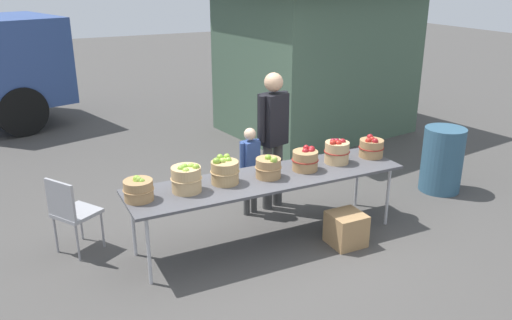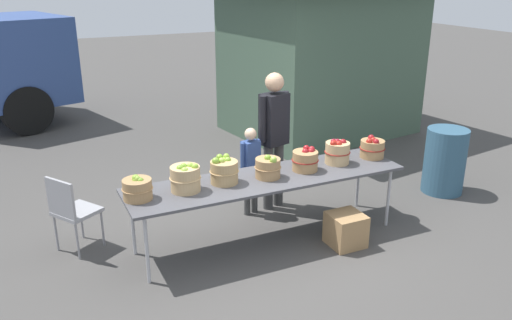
{
  "view_description": "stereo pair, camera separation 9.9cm",
  "coord_description": "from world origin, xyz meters",
  "px_view_note": "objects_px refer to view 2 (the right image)",
  "views": [
    {
      "loc": [
        -2.44,
        -4.65,
        2.86
      ],
      "look_at": [
        0.0,
        0.3,
        0.85
      ],
      "focal_mm": 36.66,
      "sensor_mm": 36.0,
      "label": 1
    },
    {
      "loc": [
        -2.35,
        -4.7,
        2.86
      ],
      "look_at": [
        0.0,
        0.3,
        0.85
      ],
      "focal_mm": 36.66,
      "sensor_mm": 36.0,
      "label": 2
    }
  ],
  "objects_px": {
    "apple_basket_green_2": "(224,171)",
    "produce_crate": "(346,230)",
    "apple_basket_green_1": "(185,178)",
    "vendor_adult": "(274,130)",
    "child_customer": "(251,164)",
    "folding_chair": "(71,208)",
    "apple_basket_red_2": "(372,148)",
    "apple_basket_green_0": "(137,188)",
    "trash_barrel": "(445,161)",
    "apple_basket_red_0": "(305,160)",
    "apple_basket_green_3": "(268,167)",
    "market_table": "(268,180)",
    "apple_basket_red_1": "(337,152)"
  },
  "relations": [
    {
      "from": "apple_basket_green_1",
      "to": "apple_basket_red_0",
      "type": "bearing_deg",
      "value": -0.36
    },
    {
      "from": "apple_basket_red_2",
      "to": "folding_chair",
      "type": "height_order",
      "value": "apple_basket_red_2"
    },
    {
      "from": "apple_basket_green_3",
      "to": "child_customer",
      "type": "relative_size",
      "value": 0.26
    },
    {
      "from": "apple_basket_green_3",
      "to": "folding_chair",
      "type": "bearing_deg",
      "value": 161.91
    },
    {
      "from": "apple_basket_green_0",
      "to": "folding_chair",
      "type": "height_order",
      "value": "apple_basket_green_0"
    },
    {
      "from": "apple_basket_green_3",
      "to": "apple_basket_green_1",
      "type": "bearing_deg",
      "value": 177.88
    },
    {
      "from": "apple_basket_red_0",
      "to": "apple_basket_red_1",
      "type": "bearing_deg",
      "value": 4.81
    },
    {
      "from": "apple_basket_red_1",
      "to": "apple_basket_green_1",
      "type": "bearing_deg",
      "value": -179.1
    },
    {
      "from": "apple_basket_green_1",
      "to": "vendor_adult",
      "type": "distance_m",
      "value": 1.56
    },
    {
      "from": "apple_basket_green_1",
      "to": "apple_basket_red_1",
      "type": "height_order",
      "value": "apple_basket_green_1"
    },
    {
      "from": "child_customer",
      "to": "produce_crate",
      "type": "xyz_separation_m",
      "value": [
        0.61,
        -1.17,
        -0.47
      ]
    },
    {
      "from": "market_table",
      "to": "apple_basket_green_3",
      "type": "bearing_deg",
      "value": -114.87
    },
    {
      "from": "child_customer",
      "to": "trash_barrel",
      "type": "xyz_separation_m",
      "value": [
        2.66,
        -0.49,
        -0.21
      ]
    },
    {
      "from": "market_table",
      "to": "apple_basket_red_0",
      "type": "xyz_separation_m",
      "value": [
        0.48,
        0.02,
        0.15
      ]
    },
    {
      "from": "apple_basket_red_0",
      "to": "produce_crate",
      "type": "bearing_deg",
      "value": -63.92
    },
    {
      "from": "apple_basket_red_2",
      "to": "apple_basket_green_1",
      "type": "bearing_deg",
      "value": -179.46
    },
    {
      "from": "apple_basket_green_3",
      "to": "apple_basket_red_1",
      "type": "bearing_deg",
      "value": 3.87
    },
    {
      "from": "trash_barrel",
      "to": "market_table",
      "type": "bearing_deg",
      "value": -175.92
    },
    {
      "from": "trash_barrel",
      "to": "folding_chair",
      "type": "bearing_deg",
      "value": 174.67
    },
    {
      "from": "apple_basket_green_3",
      "to": "trash_barrel",
      "type": "height_order",
      "value": "apple_basket_green_3"
    },
    {
      "from": "child_customer",
      "to": "produce_crate",
      "type": "distance_m",
      "value": 1.4
    },
    {
      "from": "apple_basket_red_0",
      "to": "produce_crate",
      "type": "height_order",
      "value": "apple_basket_red_0"
    },
    {
      "from": "market_table",
      "to": "apple_basket_red_0",
      "type": "height_order",
      "value": "apple_basket_red_0"
    },
    {
      "from": "market_table",
      "to": "folding_chair",
      "type": "relative_size",
      "value": 3.6
    },
    {
      "from": "vendor_adult",
      "to": "apple_basket_green_3",
      "type": "bearing_deg",
      "value": 42.72
    },
    {
      "from": "apple_basket_green_1",
      "to": "folding_chair",
      "type": "relative_size",
      "value": 0.37
    },
    {
      "from": "child_customer",
      "to": "apple_basket_red_2",
      "type": "bearing_deg",
      "value": 141.51
    },
    {
      "from": "apple_basket_green_1",
      "to": "vendor_adult",
      "type": "xyz_separation_m",
      "value": [
        1.37,
        0.72,
        0.13
      ]
    },
    {
      "from": "child_customer",
      "to": "folding_chair",
      "type": "distance_m",
      "value": 2.11
    },
    {
      "from": "apple_basket_green_0",
      "to": "trash_barrel",
      "type": "xyz_separation_m",
      "value": [
        4.17,
        0.17,
        -0.42
      ]
    },
    {
      "from": "vendor_adult",
      "to": "child_customer",
      "type": "distance_m",
      "value": 0.51
    },
    {
      "from": "apple_basket_green_3",
      "to": "folding_chair",
      "type": "relative_size",
      "value": 0.34
    },
    {
      "from": "apple_basket_green_1",
      "to": "apple_basket_green_2",
      "type": "relative_size",
      "value": 1.04
    },
    {
      "from": "apple_basket_red_1",
      "to": "trash_barrel",
      "type": "bearing_deg",
      "value": 4.44
    },
    {
      "from": "apple_basket_green_3",
      "to": "market_table",
      "type": "bearing_deg",
      "value": 65.13
    },
    {
      "from": "apple_basket_green_0",
      "to": "vendor_adult",
      "type": "bearing_deg",
      "value": 21.19
    },
    {
      "from": "trash_barrel",
      "to": "produce_crate",
      "type": "relative_size",
      "value": 2.42
    },
    {
      "from": "market_table",
      "to": "apple_basket_green_0",
      "type": "distance_m",
      "value": 1.41
    },
    {
      "from": "trash_barrel",
      "to": "apple_basket_red_0",
      "type": "bearing_deg",
      "value": -175.49
    },
    {
      "from": "child_customer",
      "to": "trash_barrel",
      "type": "distance_m",
      "value": 2.71
    },
    {
      "from": "apple_basket_red_0",
      "to": "apple_basket_red_1",
      "type": "height_order",
      "value": "apple_basket_red_1"
    },
    {
      "from": "apple_basket_green_1",
      "to": "apple_basket_green_2",
      "type": "distance_m",
      "value": 0.43
    },
    {
      "from": "apple_basket_red_2",
      "to": "folding_chair",
      "type": "xyz_separation_m",
      "value": [
        -3.41,
        0.59,
        -0.36
      ]
    },
    {
      "from": "apple_basket_red_0",
      "to": "apple_basket_green_2",
      "type": "bearing_deg",
      "value": 177.41
    },
    {
      "from": "folding_chair",
      "to": "trash_barrel",
      "type": "relative_size",
      "value": 0.97
    },
    {
      "from": "folding_chair",
      "to": "produce_crate",
      "type": "distance_m",
      "value": 2.95
    },
    {
      "from": "apple_basket_green_1",
      "to": "folding_chair",
      "type": "distance_m",
      "value": 1.3
    },
    {
      "from": "apple_basket_green_2",
      "to": "produce_crate",
      "type": "bearing_deg",
      "value": -24.31
    },
    {
      "from": "apple_basket_red_1",
      "to": "folding_chair",
      "type": "distance_m",
      "value": 3.0
    },
    {
      "from": "apple_basket_green_0",
      "to": "apple_basket_green_1",
      "type": "height_order",
      "value": "apple_basket_green_1"
    }
  ]
}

